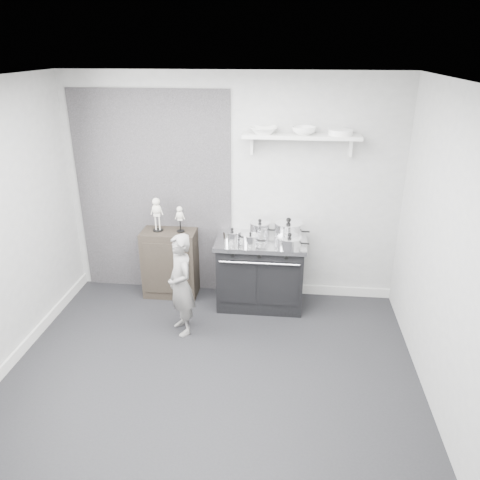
{
  "coord_description": "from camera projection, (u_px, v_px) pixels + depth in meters",
  "views": [
    {
      "loc": [
        0.67,
        -3.55,
        2.96
      ],
      "look_at": [
        0.2,
        0.95,
        1.06
      ],
      "focal_mm": 35.0,
      "sensor_mm": 36.0,
      "label": 1
    }
  ],
  "objects": [
    {
      "name": "child",
      "position": [
        181.0,
        285.0,
        5.0
      ],
      "size": [
        0.46,
        0.5,
        1.15
      ],
      "primitive_type": "imported",
      "rotation": [
        0.0,
        0.0,
        -1.0
      ],
      "color": "slate",
      "rests_on": "ground"
    },
    {
      "name": "pot_front_right",
      "position": [
        289.0,
        242.0,
        5.21
      ],
      "size": [
        0.36,
        0.27,
        0.18
      ],
      "color": "silver",
      "rests_on": "stove"
    },
    {
      "name": "pot_front_center",
      "position": [
        250.0,
        240.0,
        5.29
      ],
      "size": [
        0.26,
        0.17,
        0.15
      ],
      "color": "silver",
      "rests_on": "stove"
    },
    {
      "name": "stove",
      "position": [
        261.0,
        272.0,
        5.61
      ],
      "size": [
        1.06,
        0.66,
        0.85
      ],
      "color": "black",
      "rests_on": "ground"
    },
    {
      "name": "ground",
      "position": [
        209.0,
        379.0,
        4.46
      ],
      "size": [
        4.0,
        4.0,
        0.0
      ],
      "primitive_type": "plane",
      "color": "black",
      "rests_on": "ground"
    },
    {
      "name": "pot_front_left",
      "position": [
        232.0,
        236.0,
        5.38
      ],
      "size": [
        0.3,
        0.21,
        0.17
      ],
      "color": "silver",
      "rests_on": "stove"
    },
    {
      "name": "skeleton_torso",
      "position": [
        180.0,
        217.0,
        5.59
      ],
      "size": [
        0.1,
        0.07,
        0.37
      ],
      "primitive_type": null,
      "color": "beige",
      "rests_on": "side_cabinet"
    },
    {
      "name": "wall_shelf",
      "position": [
        301.0,
        137.0,
        5.14
      ],
      "size": [
        1.3,
        0.26,
        0.24
      ],
      "color": "silver",
      "rests_on": "room_shell"
    },
    {
      "name": "bowl_small",
      "position": [
        304.0,
        131.0,
        5.11
      ],
      "size": [
        0.26,
        0.26,
        0.08
      ],
      "primitive_type": "imported",
      "color": "white",
      "rests_on": "wall_shelf"
    },
    {
      "name": "pot_back_left",
      "position": [
        260.0,
        229.0,
        5.54
      ],
      "size": [
        0.33,
        0.24,
        0.21
      ],
      "color": "silver",
      "rests_on": "stove"
    },
    {
      "name": "pot_back_right",
      "position": [
        288.0,
        230.0,
        5.45
      ],
      "size": [
        0.42,
        0.33,
        0.26
      ],
      "color": "silver",
      "rests_on": "stove"
    },
    {
      "name": "bowl_large",
      "position": [
        264.0,
        130.0,
        5.15
      ],
      "size": [
        0.31,
        0.31,
        0.08
      ],
      "primitive_type": "imported",
      "color": "white",
      "rests_on": "wall_shelf"
    },
    {
      "name": "plate_stack",
      "position": [
        341.0,
        132.0,
        5.07
      ],
      "size": [
        0.27,
        0.27,
        0.06
      ],
      "primitive_type": "cylinder",
      "color": "white",
      "rests_on": "wall_shelf"
    },
    {
      "name": "side_cabinet",
      "position": [
        171.0,
        263.0,
        5.84
      ],
      "size": [
        0.66,
        0.38,
        0.86
      ],
      "primitive_type": "cube",
      "color": "black",
      "rests_on": "ground"
    },
    {
      "name": "room_shell",
      "position": [
        197.0,
        212.0,
        3.97
      ],
      "size": [
        4.02,
        3.62,
        2.71
      ],
      "color": "#9F9E9C",
      "rests_on": "ground"
    },
    {
      "name": "skeleton_full",
      "position": [
        157.0,
        212.0,
        5.6
      ],
      "size": [
        0.13,
        0.09,
        0.48
      ],
      "primitive_type": null,
      "color": "beige",
      "rests_on": "side_cabinet"
    }
  ]
}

